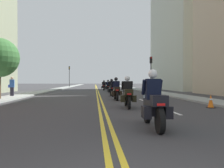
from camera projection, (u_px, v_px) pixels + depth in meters
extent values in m
plane|color=#373739|center=(96.00, 88.00, 49.80)|extent=(264.00, 264.00, 0.00)
cube|color=#969C96|center=(63.00, 88.00, 49.26)|extent=(2.05, 144.00, 0.12)
cube|color=gray|center=(129.00, 88.00, 50.33)|extent=(2.05, 144.00, 0.12)
cube|color=yellow|center=(96.00, 88.00, 49.79)|extent=(0.12, 132.00, 0.01)
cube|color=yellow|center=(97.00, 88.00, 49.80)|extent=(0.12, 132.00, 0.01)
cube|color=silver|center=(171.00, 111.00, 10.14)|extent=(0.14, 2.40, 0.01)
cube|color=silver|center=(143.00, 100.00, 16.12)|extent=(0.14, 2.40, 0.01)
cube|color=silver|center=(130.00, 95.00, 22.10)|extent=(0.14, 2.40, 0.01)
cube|color=silver|center=(122.00, 93.00, 28.09)|extent=(0.14, 2.40, 0.01)
cube|color=silver|center=(118.00, 91.00, 34.07)|extent=(0.14, 2.40, 0.01)
cube|color=silver|center=(114.00, 89.00, 40.05)|extent=(0.14, 2.40, 0.01)
cube|color=silver|center=(112.00, 88.00, 46.03)|extent=(0.14, 2.40, 0.01)
cube|color=silver|center=(110.00, 88.00, 52.02)|extent=(0.14, 2.40, 0.01)
cube|color=silver|center=(108.00, 87.00, 58.00)|extent=(0.14, 2.40, 0.01)
cube|color=#AFB6A5|center=(185.00, 25.00, 39.09)|extent=(7.53, 17.67, 22.22)
cube|color=#2D3847|center=(206.00, 57.00, 39.42)|extent=(0.04, 14.84, 0.90)
cube|color=#2D3847|center=(206.00, 22.00, 39.37)|extent=(0.04, 14.84, 0.90)
cylinder|color=black|center=(147.00, 112.00, 7.30)|extent=(0.15, 0.66, 0.66)
cylinder|color=black|center=(160.00, 121.00, 5.72)|extent=(0.15, 0.66, 0.66)
cube|color=silver|center=(147.00, 102.00, 7.30)|extent=(0.15, 0.32, 0.04)
cube|color=black|center=(153.00, 106.00, 6.51)|extent=(0.35, 1.21, 0.40)
cube|color=black|center=(159.00, 101.00, 5.79)|extent=(0.41, 0.37, 0.28)
cube|color=red|center=(161.00, 105.00, 5.61)|extent=(0.20, 0.04, 0.06)
cube|color=black|center=(146.00, 112.00, 6.02)|extent=(0.21, 0.45, 0.32)
cube|color=black|center=(167.00, 112.00, 6.05)|extent=(0.21, 0.45, 0.32)
cube|color=#B2C1CC|center=(149.00, 92.00, 7.01)|extent=(0.36, 0.13, 0.36)
cube|color=black|center=(153.00, 89.00, 6.46)|extent=(0.41, 0.27, 0.59)
cylinder|color=black|center=(144.00, 87.00, 6.59)|extent=(0.11, 0.28, 0.45)
cylinder|color=black|center=(160.00, 87.00, 6.62)|extent=(0.11, 0.28, 0.45)
sphere|color=white|center=(153.00, 74.00, 6.48)|extent=(0.26, 0.26, 0.26)
cylinder|color=black|center=(126.00, 100.00, 12.40)|extent=(0.13, 0.63, 0.63)
cylinder|color=black|center=(129.00, 103.00, 10.87)|extent=(0.13, 0.63, 0.63)
cube|color=silver|center=(126.00, 94.00, 12.40)|extent=(0.15, 0.33, 0.04)
cube|color=black|center=(127.00, 96.00, 11.63)|extent=(0.37, 1.18, 0.40)
cube|color=black|center=(129.00, 92.00, 10.94)|extent=(0.41, 0.38, 0.28)
cube|color=red|center=(129.00, 94.00, 10.75)|extent=(0.20, 0.04, 0.06)
cube|color=black|center=(123.00, 99.00, 11.16)|extent=(0.22, 0.45, 0.32)
cube|color=black|center=(134.00, 98.00, 11.18)|extent=(0.22, 0.45, 0.32)
cube|color=#B2C1CC|center=(126.00, 88.00, 12.12)|extent=(0.36, 0.14, 0.36)
cube|color=black|center=(127.00, 87.00, 11.58)|extent=(0.41, 0.28, 0.55)
cylinder|color=black|center=(122.00, 86.00, 11.72)|extent=(0.11, 0.28, 0.45)
cylinder|color=black|center=(132.00, 86.00, 11.74)|extent=(0.11, 0.28, 0.45)
sphere|color=white|center=(127.00, 78.00, 11.60)|extent=(0.26, 0.26, 0.26)
cylinder|color=black|center=(115.00, 95.00, 17.33)|extent=(0.15, 0.65, 0.64)
cylinder|color=black|center=(117.00, 96.00, 15.85)|extent=(0.15, 0.65, 0.64)
cube|color=silver|center=(115.00, 90.00, 17.33)|extent=(0.14, 0.32, 0.04)
cube|color=black|center=(116.00, 92.00, 16.59)|extent=(0.33, 1.14, 0.40)
cube|color=black|center=(117.00, 89.00, 15.92)|extent=(0.40, 0.37, 0.28)
cube|color=red|center=(117.00, 90.00, 15.73)|extent=(0.20, 0.03, 0.06)
cube|color=black|center=(113.00, 93.00, 16.12)|extent=(0.21, 0.44, 0.32)
cube|color=black|center=(121.00, 93.00, 16.17)|extent=(0.21, 0.44, 0.32)
cube|color=#B2C1CC|center=(115.00, 86.00, 17.06)|extent=(0.36, 0.13, 0.36)
cube|color=black|center=(116.00, 85.00, 16.53)|extent=(0.40, 0.27, 0.58)
cylinder|color=black|center=(113.00, 84.00, 16.66)|extent=(0.10, 0.28, 0.45)
cylinder|color=black|center=(119.00, 84.00, 16.70)|extent=(0.10, 0.28, 0.45)
sphere|color=black|center=(116.00, 79.00, 16.56)|extent=(0.26, 0.26, 0.26)
cylinder|color=black|center=(111.00, 92.00, 21.98)|extent=(0.15, 0.67, 0.66)
cylinder|color=black|center=(113.00, 93.00, 20.38)|extent=(0.15, 0.67, 0.66)
cube|color=silver|center=(111.00, 88.00, 21.98)|extent=(0.15, 0.32, 0.04)
cube|color=black|center=(112.00, 89.00, 21.18)|extent=(0.36, 1.23, 0.40)
cube|color=black|center=(112.00, 87.00, 20.46)|extent=(0.41, 0.37, 0.28)
cube|color=red|center=(113.00, 88.00, 20.27)|extent=(0.20, 0.04, 0.06)
cube|color=black|center=(109.00, 91.00, 20.67)|extent=(0.21, 0.45, 0.32)
cube|color=black|center=(115.00, 91.00, 20.73)|extent=(0.21, 0.45, 0.32)
cube|color=#B2C1CC|center=(111.00, 85.00, 21.69)|extent=(0.36, 0.13, 0.36)
cube|color=black|center=(112.00, 85.00, 21.13)|extent=(0.41, 0.27, 0.51)
cylinder|color=black|center=(109.00, 84.00, 21.25)|extent=(0.11, 0.28, 0.45)
cylinder|color=black|center=(114.00, 84.00, 21.30)|extent=(0.11, 0.28, 0.45)
sphere|color=black|center=(112.00, 80.00, 21.15)|extent=(0.26, 0.26, 0.26)
cylinder|color=black|center=(111.00, 90.00, 26.50)|extent=(0.16, 0.66, 0.65)
cylinder|color=black|center=(112.00, 91.00, 25.05)|extent=(0.16, 0.66, 0.65)
cube|color=silver|center=(111.00, 87.00, 26.49)|extent=(0.15, 0.32, 0.04)
cube|color=black|center=(111.00, 88.00, 25.77)|extent=(0.35, 1.11, 0.40)
cube|color=black|center=(112.00, 86.00, 25.12)|extent=(0.41, 0.37, 0.28)
cube|color=red|center=(112.00, 87.00, 24.93)|extent=(0.20, 0.04, 0.06)
cube|color=black|center=(109.00, 89.00, 25.31)|extent=(0.21, 0.45, 0.32)
cube|color=black|center=(114.00, 89.00, 25.37)|extent=(0.21, 0.45, 0.32)
cube|color=#B2C1CC|center=(111.00, 85.00, 26.23)|extent=(0.36, 0.13, 0.36)
cube|color=black|center=(111.00, 84.00, 25.72)|extent=(0.41, 0.27, 0.59)
cylinder|color=black|center=(109.00, 83.00, 25.84)|extent=(0.11, 0.28, 0.45)
cylinder|color=black|center=(113.00, 83.00, 25.89)|extent=(0.11, 0.28, 0.45)
sphere|color=black|center=(111.00, 80.00, 25.74)|extent=(0.26, 0.26, 0.26)
cylinder|color=black|center=(108.00, 89.00, 31.74)|extent=(0.15, 0.61, 0.61)
cylinder|color=black|center=(108.00, 90.00, 30.14)|extent=(0.15, 0.61, 0.61)
cube|color=silver|center=(108.00, 87.00, 31.73)|extent=(0.15, 0.32, 0.04)
cube|color=black|center=(108.00, 87.00, 30.94)|extent=(0.36, 1.22, 0.40)
cube|color=black|center=(108.00, 86.00, 30.22)|extent=(0.41, 0.37, 0.28)
cube|color=red|center=(108.00, 86.00, 30.03)|extent=(0.20, 0.04, 0.06)
cube|color=black|center=(106.00, 88.00, 30.45)|extent=(0.21, 0.45, 0.32)
cube|color=black|center=(110.00, 88.00, 30.47)|extent=(0.21, 0.45, 0.32)
cube|color=#B2C1CC|center=(108.00, 84.00, 31.44)|extent=(0.36, 0.13, 0.36)
cube|color=black|center=(108.00, 84.00, 30.88)|extent=(0.41, 0.27, 0.54)
cylinder|color=black|center=(106.00, 83.00, 31.02)|extent=(0.11, 0.28, 0.45)
cylinder|color=black|center=(110.00, 83.00, 31.04)|extent=(0.11, 0.28, 0.45)
sphere|color=black|center=(108.00, 81.00, 30.91)|extent=(0.26, 0.26, 0.26)
cylinder|color=black|center=(104.00, 88.00, 36.16)|extent=(0.17, 0.63, 0.62)
cylinder|color=black|center=(104.00, 89.00, 34.62)|extent=(0.17, 0.63, 0.62)
cube|color=silver|center=(104.00, 86.00, 36.15)|extent=(0.16, 0.33, 0.04)
cube|color=black|center=(104.00, 87.00, 35.39)|extent=(0.39, 1.19, 0.40)
cube|color=black|center=(104.00, 85.00, 34.69)|extent=(0.42, 0.38, 0.28)
cube|color=red|center=(104.00, 86.00, 34.50)|extent=(0.20, 0.04, 0.06)
cube|color=black|center=(102.00, 87.00, 34.92)|extent=(0.23, 0.45, 0.32)
cube|color=black|center=(106.00, 87.00, 34.93)|extent=(0.23, 0.45, 0.32)
cube|color=#B2C1CC|center=(104.00, 84.00, 35.87)|extent=(0.37, 0.14, 0.36)
cube|color=black|center=(104.00, 84.00, 35.33)|extent=(0.41, 0.28, 0.51)
cylinder|color=black|center=(102.00, 83.00, 35.48)|extent=(0.12, 0.29, 0.45)
cylinder|color=black|center=(105.00, 83.00, 35.49)|extent=(0.12, 0.29, 0.45)
sphere|color=black|center=(104.00, 81.00, 35.36)|extent=(0.26, 0.26, 0.26)
cylinder|color=black|center=(104.00, 88.00, 41.12)|extent=(0.13, 0.60, 0.60)
cylinder|color=black|center=(104.00, 88.00, 39.57)|extent=(0.13, 0.60, 0.60)
cube|color=silver|center=(104.00, 86.00, 41.12)|extent=(0.15, 0.32, 0.04)
cube|color=black|center=(104.00, 86.00, 40.35)|extent=(0.35, 1.19, 0.40)
cube|color=black|center=(104.00, 85.00, 39.65)|extent=(0.41, 0.37, 0.28)
cube|color=red|center=(105.00, 85.00, 39.46)|extent=(0.20, 0.03, 0.06)
cube|color=black|center=(103.00, 87.00, 39.86)|extent=(0.21, 0.44, 0.32)
cube|color=black|center=(106.00, 87.00, 39.91)|extent=(0.21, 0.44, 0.32)
cube|color=#B2C1CC|center=(104.00, 84.00, 40.84)|extent=(0.36, 0.13, 0.36)
cube|color=black|center=(104.00, 83.00, 40.29)|extent=(0.41, 0.27, 0.54)
cylinder|color=black|center=(103.00, 83.00, 40.42)|extent=(0.11, 0.28, 0.45)
cylinder|color=black|center=(106.00, 83.00, 40.47)|extent=(0.11, 0.28, 0.45)
sphere|color=black|center=(104.00, 81.00, 40.32)|extent=(0.26, 0.26, 0.26)
cube|color=black|center=(211.00, 108.00, 11.49)|extent=(0.36, 0.36, 0.03)
cone|color=orange|center=(211.00, 101.00, 11.49)|extent=(0.29, 0.29, 0.65)
cylinder|color=white|center=(211.00, 99.00, 11.49)|extent=(0.20, 0.20, 0.08)
cube|color=black|center=(154.00, 95.00, 21.98)|extent=(0.34, 0.34, 0.03)
cone|color=orange|center=(154.00, 91.00, 21.97)|extent=(0.27, 0.27, 0.73)
cylinder|color=white|center=(154.00, 90.00, 21.97)|extent=(0.18, 0.18, 0.08)
cylinder|color=black|center=(151.00, 78.00, 27.83)|extent=(0.12, 0.12, 3.62)
cube|color=black|center=(151.00, 60.00, 27.81)|extent=(0.28, 0.28, 0.80)
sphere|color=red|center=(151.00, 58.00, 27.66)|extent=(0.18, 0.18, 0.18)
cylinder|color=black|center=(69.00, 78.00, 55.13)|extent=(0.12, 0.12, 4.33)
cube|color=black|center=(69.00, 68.00, 55.11)|extent=(0.28, 0.28, 0.80)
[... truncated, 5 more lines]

